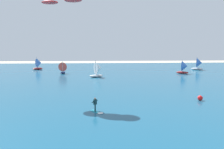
{
  "coord_description": "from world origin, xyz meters",
  "views": [
    {
      "loc": [
        -2.5,
        -7.14,
        7.52
      ],
      "look_at": [
        -0.89,
        19.33,
        4.16
      ],
      "focal_mm": 34.96,
      "sensor_mm": 36.0,
      "label": 1
    }
  ],
  "objects_px": {
    "kitesurfer": "(96,107)",
    "sailboat_mid_left": "(98,69)",
    "sailboat_far_right": "(199,64)",
    "marker_buoy": "(200,98)",
    "sailboat_outermost": "(184,67)",
    "kite": "(61,0)",
    "sailboat_heeled_over": "(39,64)",
    "sailboat_mid_right": "(63,68)"
  },
  "relations": [
    {
      "from": "sailboat_mid_left",
      "to": "marker_buoy",
      "type": "bearing_deg",
      "value": -60.0
    },
    {
      "from": "kite",
      "to": "kitesurfer",
      "type": "bearing_deg",
      "value": -59.82
    },
    {
      "from": "sailboat_far_right",
      "to": "marker_buoy",
      "type": "distance_m",
      "value": 43.64
    },
    {
      "from": "sailboat_mid_right",
      "to": "kite",
      "type": "bearing_deg",
      "value": -80.88
    },
    {
      "from": "kitesurfer",
      "to": "sailboat_mid_right",
      "type": "height_order",
      "value": "sailboat_mid_right"
    },
    {
      "from": "kite",
      "to": "sailboat_mid_left",
      "type": "height_order",
      "value": "kite"
    },
    {
      "from": "kite",
      "to": "sailboat_far_right",
      "type": "xyz_separation_m",
      "value": [
        37.75,
        35.52,
        -12.19
      ]
    },
    {
      "from": "sailboat_mid_left",
      "to": "sailboat_far_right",
      "type": "xyz_separation_m",
      "value": [
        32.55,
        14.88,
        0.11
      ]
    },
    {
      "from": "sailboat_outermost",
      "to": "kitesurfer",
      "type": "bearing_deg",
      "value": -124.76
    },
    {
      "from": "sailboat_heeled_over",
      "to": "sailboat_far_right",
      "type": "height_order",
      "value": "sailboat_far_right"
    },
    {
      "from": "kitesurfer",
      "to": "kite",
      "type": "xyz_separation_m",
      "value": [
        -5.03,
        8.66,
        13.6
      ]
    },
    {
      "from": "sailboat_mid_right",
      "to": "sailboat_heeled_over",
      "type": "xyz_separation_m",
      "value": [
        -9.82,
        11.38,
        0.25
      ]
    },
    {
      "from": "kitesurfer",
      "to": "marker_buoy",
      "type": "xyz_separation_m",
      "value": [
        14.42,
        4.59,
        -0.25
      ]
    },
    {
      "from": "kitesurfer",
      "to": "sailboat_mid_right",
      "type": "bearing_deg",
      "value": 104.44
    },
    {
      "from": "kite",
      "to": "sailboat_mid_right",
      "type": "height_order",
      "value": "kite"
    },
    {
      "from": "kitesurfer",
      "to": "marker_buoy",
      "type": "relative_size",
      "value": 2.68
    },
    {
      "from": "sailboat_outermost",
      "to": "kite",
      "type": "bearing_deg",
      "value": -138.16
    },
    {
      "from": "sailboat_mid_right",
      "to": "sailboat_mid_left",
      "type": "xyz_separation_m",
      "value": [
        9.84,
        -8.3,
        0.29
      ]
    },
    {
      "from": "marker_buoy",
      "to": "sailboat_outermost",
      "type": "bearing_deg",
      "value": 72.19
    },
    {
      "from": "kite",
      "to": "sailboat_heeled_over",
      "type": "xyz_separation_m",
      "value": [
        -14.46,
        40.32,
        -12.34
      ]
    },
    {
      "from": "kitesurfer",
      "to": "kite",
      "type": "distance_m",
      "value": 16.89
    },
    {
      "from": "sailboat_heeled_over",
      "to": "sailboat_far_right",
      "type": "bearing_deg",
      "value": -5.25
    },
    {
      "from": "sailboat_outermost",
      "to": "marker_buoy",
      "type": "relative_size",
      "value": 5.68
    },
    {
      "from": "marker_buoy",
      "to": "sailboat_heeled_over",
      "type": "bearing_deg",
      "value": 127.39
    },
    {
      "from": "sailboat_outermost",
      "to": "sailboat_heeled_over",
      "type": "xyz_separation_m",
      "value": [
        -43.61,
        14.23,
        0.03
      ]
    },
    {
      "from": "sailboat_outermost",
      "to": "sailboat_mid_left",
      "type": "bearing_deg",
      "value": -167.17
    },
    {
      "from": "kitesurfer",
      "to": "kite",
      "type": "relative_size",
      "value": 0.28
    },
    {
      "from": "kitesurfer",
      "to": "sailboat_mid_left",
      "type": "distance_m",
      "value": 29.33
    },
    {
      "from": "sailboat_far_right",
      "to": "marker_buoy",
      "type": "xyz_separation_m",
      "value": [
        -18.29,
        -39.59,
        -1.66
      ]
    },
    {
      "from": "sailboat_outermost",
      "to": "marker_buoy",
      "type": "bearing_deg",
      "value": -107.81
    },
    {
      "from": "sailboat_heeled_over",
      "to": "kite",
      "type": "bearing_deg",
      "value": -70.27
    },
    {
      "from": "sailboat_outermost",
      "to": "sailboat_heeled_over",
      "type": "relative_size",
      "value": 0.99
    },
    {
      "from": "kite",
      "to": "sailboat_far_right",
      "type": "distance_m",
      "value": 53.25
    },
    {
      "from": "sailboat_heeled_over",
      "to": "kitesurfer",
      "type": "bearing_deg",
      "value": -68.29
    },
    {
      "from": "sailboat_mid_right",
      "to": "sailboat_heeled_over",
      "type": "height_order",
      "value": "sailboat_heeled_over"
    },
    {
      "from": "sailboat_mid_right",
      "to": "sailboat_outermost",
      "type": "distance_m",
      "value": 33.92
    },
    {
      "from": "kite",
      "to": "sailboat_mid_left",
      "type": "xyz_separation_m",
      "value": [
        5.19,
        20.64,
        -12.3
      ]
    },
    {
      "from": "sailboat_mid_left",
      "to": "sailboat_far_right",
      "type": "height_order",
      "value": "sailboat_far_right"
    },
    {
      "from": "kitesurfer",
      "to": "sailboat_mid_left",
      "type": "xyz_separation_m",
      "value": [
        0.16,
        29.3,
        1.3
      ]
    },
    {
      "from": "kitesurfer",
      "to": "marker_buoy",
      "type": "distance_m",
      "value": 15.14
    },
    {
      "from": "sailboat_mid_left",
      "to": "sailboat_outermost",
      "type": "distance_m",
      "value": 24.57
    },
    {
      "from": "sailboat_heeled_over",
      "to": "marker_buoy",
      "type": "distance_m",
      "value": 55.89
    }
  ]
}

